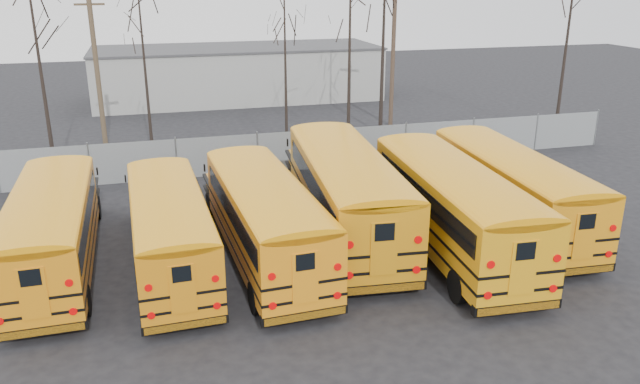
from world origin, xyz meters
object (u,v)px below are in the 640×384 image
object	(u,v)px
bus_c	(264,212)
bus_e	(450,200)
bus_a	(52,223)
utility_pole_left	(97,74)
bus_f	(509,183)
bus_b	(169,223)
utility_pole_right	(393,56)
bus_d	(345,186)

from	to	relation	value
bus_c	bus_e	distance (m)	6.60
bus_a	utility_pole_left	world-z (taller)	utility_pole_left
bus_f	utility_pole_left	bearing A→B (deg)	138.90
bus_a	bus_b	size ratio (longest dim) A/B	1.03
bus_c	bus_b	bearing A→B (deg)	174.85
bus_a	bus_b	bearing A→B (deg)	-13.76
utility_pole_right	bus_c	bearing A→B (deg)	-114.41
bus_d	utility_pole_left	bearing A→B (deg)	127.71
utility_pole_left	bus_a	bearing A→B (deg)	-98.51
bus_a	bus_c	xyz separation A→B (m)	(6.91, -0.98, 0.06)
bus_d	bus_f	xyz separation A→B (m)	(6.41, -0.92, -0.16)
bus_e	bus_f	distance (m)	3.49
bus_f	utility_pole_right	xyz separation A→B (m)	(2.14, 17.64, 2.69)
bus_d	bus_f	distance (m)	6.47
bus_d	utility_pole_left	distance (m)	17.54
bus_a	bus_e	size ratio (longest dim) A/B	0.89
bus_c	bus_f	size ratio (longest dim) A/B	0.97
bus_a	bus_f	bearing A→B (deg)	-2.71
bus_c	bus_e	world-z (taller)	bus_e
bus_c	utility_pole_right	world-z (taller)	utility_pole_right
bus_a	bus_c	world-z (taller)	bus_c
bus_e	bus_b	bearing A→B (deg)	177.58
bus_e	bus_a	bearing A→B (deg)	175.71
bus_c	utility_pole_right	size ratio (longest dim) A/B	1.26
bus_a	bus_d	size ratio (longest dim) A/B	0.86
bus_e	utility_pole_left	size ratio (longest dim) A/B	1.38
bus_b	bus_d	bearing A→B (deg)	8.79
bus_d	bus_f	world-z (taller)	bus_d
bus_d	utility_pole_left	size ratio (longest dim) A/B	1.44
bus_f	utility_pole_left	world-z (taller)	utility_pole_left
utility_pole_right	bus_a	bearing A→B (deg)	-128.80
bus_b	utility_pole_left	world-z (taller)	utility_pole_left
bus_b	bus_f	world-z (taller)	bus_f
bus_a	bus_d	bearing A→B (deg)	1.27
bus_e	utility_pole_right	size ratio (longest dim) A/B	1.35
bus_a	bus_b	xyz separation A→B (m)	(3.72, -0.85, -0.06)
bus_e	utility_pole_right	bearing A→B (deg)	78.10
bus_c	bus_e	xyz separation A→B (m)	(6.54, -0.93, 0.13)
bus_c	utility_pole_right	bearing A→B (deg)	53.94
bus_a	utility_pole_right	world-z (taller)	utility_pole_right
bus_a	bus_b	world-z (taller)	bus_a
bus_f	utility_pole_right	size ratio (longest dim) A/B	1.29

